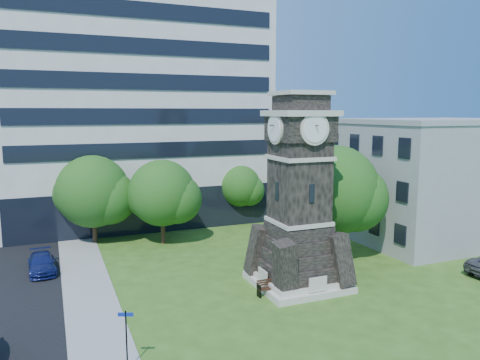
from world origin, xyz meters
name	(u,v)px	position (x,y,z in m)	size (l,w,h in m)	color
ground	(269,304)	(0.00, 0.00, 0.00)	(160.00, 160.00, 0.00)	#325618
sidewalk	(90,296)	(-9.50, 5.00, 0.03)	(3.00, 70.00, 0.06)	gray
clock_tower	(299,204)	(3.00, 2.00, 5.28)	(5.40, 5.40, 12.22)	beige
office_tall	(131,80)	(-3.20, 25.84, 14.22)	(26.20, 15.11, 28.60)	silver
office_low	(435,178)	(19.97, 8.00, 5.21)	(15.20, 12.20, 10.40)	#96999C
car_street_north	(42,263)	(-12.17, 10.85, 0.62)	(1.73, 4.26, 1.24)	navy
park_bench	(272,286)	(0.79, 1.18, 0.52)	(1.92, 0.51, 0.99)	black
street_sign	(126,334)	(-8.66, -4.10, 1.70)	(0.65, 0.07, 2.71)	black
tree_nw	(94,193)	(-8.00, 17.18, 4.22)	(6.68, 6.07, 7.43)	#332114
tree_nc	(163,195)	(-2.71, 14.67, 4.15)	(6.10, 5.54, 7.10)	#332114
tree_ne	(240,187)	(5.91, 18.81, 3.65)	(4.50, 4.10, 5.85)	#332114
tree_east	(335,193)	(8.12, 5.71, 5.07)	(7.32, 6.65, 8.61)	#332114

